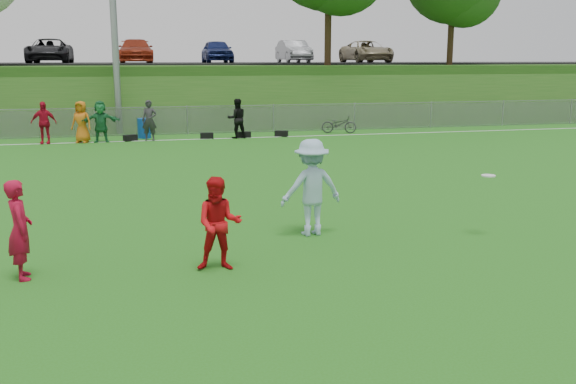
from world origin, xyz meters
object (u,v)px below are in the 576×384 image
object	(u,v)px
player_red_center	(219,224)
frisbee	(488,176)
recycling_bin	(144,128)
player_blue	(311,187)
bicycle	(339,124)
player_red_left	(20,230)

from	to	relation	value
player_red_center	frisbee	xyz separation A→B (m)	(5.29, 0.81, 0.42)
frisbee	recycling_bin	world-z (taller)	frisbee
player_blue	frisbee	xyz separation A→B (m)	(3.26, -0.89, 0.25)
player_red_center	recycling_bin	bearing A→B (deg)	101.81
bicycle	player_red_center	bearing A→B (deg)	175.50
frisbee	player_red_left	bearing A→B (deg)	-176.53
frisbee	recycling_bin	bearing A→B (deg)	109.11
frisbee	recycling_bin	xyz separation A→B (m)	(-6.07, 17.51, -0.76)
player_red_left	player_red_center	bearing A→B (deg)	-108.54
player_blue	recycling_bin	xyz separation A→B (m)	(-2.81, 16.62, -0.51)
bicycle	player_red_left	bearing A→B (deg)	167.50
bicycle	player_blue	bearing A→B (deg)	179.34
player_red_left	player_red_center	xyz separation A→B (m)	(3.05, -0.30, -0.02)
player_red_left	player_blue	size ratio (longest dim) A/B	0.84
player_blue	recycling_bin	world-z (taller)	player_blue
player_blue	bicycle	bearing A→B (deg)	-115.84
player_red_center	player_blue	distance (m)	2.65
player_red_left	recycling_bin	size ratio (longest dim) A/B	1.85
player_red_center	bicycle	distance (m)	19.79
recycling_bin	bicycle	bearing A→B (deg)	-1.42
player_red_left	player_red_center	size ratio (longest dim) A/B	1.02
player_blue	recycling_bin	bearing A→B (deg)	-86.32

